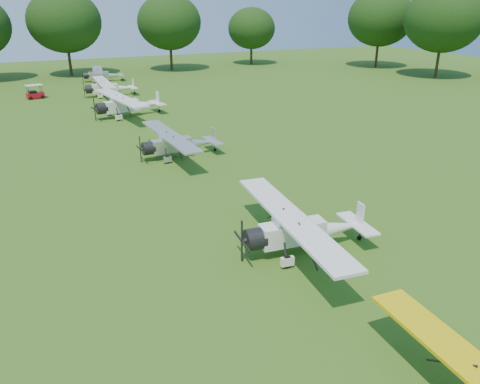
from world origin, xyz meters
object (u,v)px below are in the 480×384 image
(aircraft_6, at_px, (108,87))
(golf_cart, at_px, (35,94))
(aircraft_5, at_px, (126,104))
(aircraft_3, at_px, (302,228))
(aircraft_7, at_px, (102,74))
(aircraft_4, at_px, (177,142))

(aircraft_6, height_order, golf_cart, aircraft_6)
(aircraft_5, distance_m, golf_cart, 16.39)
(aircraft_5, bearing_deg, aircraft_3, -96.32)
(aircraft_5, bearing_deg, golf_cart, 110.87)
(aircraft_6, bearing_deg, aircraft_7, 85.53)
(aircraft_6, height_order, aircraft_7, aircraft_6)
(aircraft_5, distance_m, aircraft_7, 24.32)
(aircraft_3, distance_m, aircraft_5, 31.46)
(aircraft_6, bearing_deg, golf_cart, 166.79)
(aircraft_5, bearing_deg, aircraft_4, -96.73)
(aircraft_5, relative_size, aircraft_6, 1.13)
(aircraft_5, bearing_deg, aircraft_7, 77.45)
(aircraft_3, bearing_deg, aircraft_5, 98.16)
(aircraft_4, bearing_deg, aircraft_7, 86.38)
(aircraft_4, distance_m, golf_cart, 30.58)
(aircraft_7, bearing_deg, golf_cart, -126.21)
(aircraft_3, bearing_deg, golf_cart, 107.40)
(golf_cart, bearing_deg, aircraft_6, -25.15)
(aircraft_4, height_order, aircraft_7, aircraft_4)
(aircraft_5, height_order, aircraft_7, aircraft_5)
(aircraft_3, bearing_deg, aircraft_6, 97.00)
(aircraft_6, distance_m, golf_cart, 8.76)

